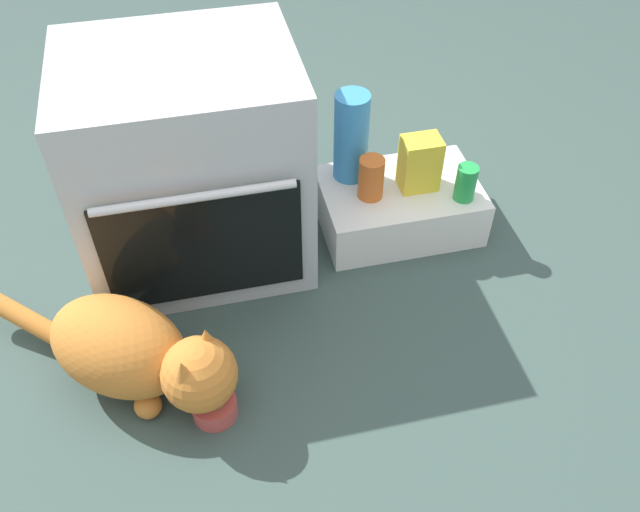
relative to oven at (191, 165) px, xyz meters
name	(u,v)px	position (x,y,z in m)	size (l,w,h in m)	color
ground	(251,355)	(0.08, -0.46, -0.34)	(8.00, 8.00, 0.00)	#384C47
oven	(191,165)	(0.00, 0.00, 0.00)	(0.65, 0.57, 0.68)	#B7BABF
pantry_cabinet	(399,206)	(0.65, -0.03, -0.26)	(0.51, 0.34, 0.17)	white
food_bowl	(214,406)	(-0.04, -0.63, -0.30)	(0.12, 0.12, 0.08)	#C64C47
cat	(134,351)	(-0.22, -0.49, -0.19)	(0.70, 0.57, 0.28)	#C6752D
sauce_jar	(371,178)	(0.54, -0.05, -0.10)	(0.08, 0.08, 0.14)	#D16023
water_bottle	(351,137)	(0.50, 0.06, -0.02)	(0.11, 0.11, 0.30)	#388CD1
soda_can	(466,183)	(0.83, -0.13, -0.11)	(0.07, 0.07, 0.12)	green
snack_bag	(420,163)	(0.70, -0.04, -0.08)	(0.12, 0.09, 0.18)	yellow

